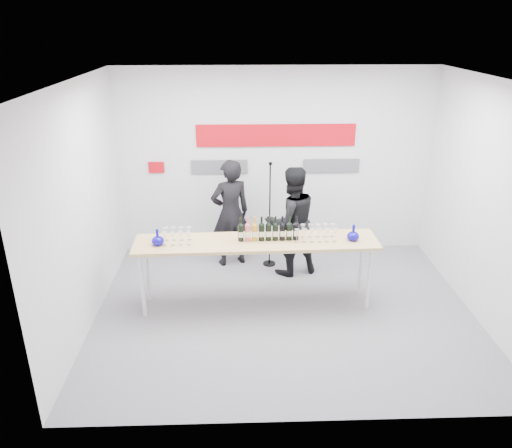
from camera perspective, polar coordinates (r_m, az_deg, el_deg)
The scene contains 12 objects.
ground at distance 6.82m, azimuth 3.25°, elevation -9.84°, with size 5.00×5.00×0.00m, color slate.
back_wall at distance 8.05m, azimuth 2.24°, elevation 7.01°, with size 5.00×0.04×3.00m, color silver.
signage at distance 7.95m, azimuth 1.88°, elevation 9.08°, with size 3.38×0.02×0.79m.
tasting_table at distance 6.54m, azimuth 0.03°, elevation -2.51°, with size 3.19×0.71×0.95m.
wine_bottles at distance 6.46m, azimuth 1.43°, elevation -0.52°, with size 0.80×0.09×0.33m.
decanter_left at distance 6.47m, azimuth -11.18°, elevation -1.47°, with size 0.16×0.16×0.21m, color #0E0898, non-canonical shape.
decanter_right at distance 6.61m, azimuth 11.06°, elevation -0.96°, with size 0.16×0.16×0.21m, color #0E0898, non-canonical shape.
glasses_left at distance 6.50m, azimuth -9.02°, elevation -1.38°, with size 0.37×0.23×0.18m.
glasses_right at distance 6.56m, azimuth 6.75°, elevation -1.02°, with size 0.57×0.24×0.18m.
presenter_left at distance 7.72m, azimuth -2.94°, elevation 1.24°, with size 0.62×0.41×1.71m, color black.
presenter_right at distance 7.45m, azimuth 4.04°, elevation 0.30°, with size 0.82×0.64×1.68m, color black.
mic_stand at distance 7.78m, azimuth 1.55°, elevation -1.22°, with size 0.20×0.20×1.70m.
Camera 1 is at (-0.58, -5.75, 3.63)m, focal length 35.00 mm.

